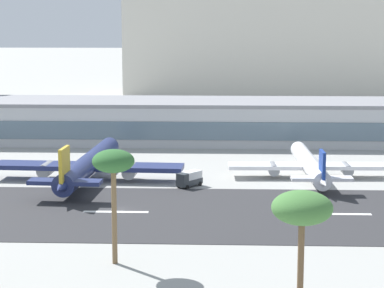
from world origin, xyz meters
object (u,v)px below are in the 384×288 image
(airliner_navy_tail_gate_2, at_px, (310,165))
(palm_tree_2, at_px, (302,210))
(airliner_gold_tail_gate_1, at_px, (87,166))
(terminal_building, at_px, (213,121))
(palm_tree_1, at_px, (113,165))
(distant_hotel_block, at_px, (257,48))
(service_box_truck_0, at_px, (189,178))

(airliner_navy_tail_gate_2, bearing_deg, palm_tree_2, 170.86)
(airliner_gold_tail_gate_1, bearing_deg, palm_tree_2, -150.92)
(airliner_gold_tail_gate_1, distance_m, airliner_navy_tail_gate_2, 48.98)
(terminal_building, bearing_deg, airliner_gold_tail_gate_1, -116.62)
(airliner_navy_tail_gate_2, relative_size, palm_tree_1, 2.55)
(terminal_building, height_order, distant_hotel_block, distant_hotel_block)
(airliner_gold_tail_gate_1, xyz_separation_m, palm_tree_2, (38.01, -78.17, 10.87))
(terminal_building, distance_m, palm_tree_1, 109.16)
(distant_hotel_block, relative_size, palm_tree_2, 7.07)
(airliner_gold_tail_gate_1, xyz_separation_m, service_box_truck_0, (22.38, -4.77, -1.60))
(distant_hotel_block, distance_m, service_box_truck_0, 185.87)
(service_box_truck_0, bearing_deg, airliner_navy_tail_gate_2, 148.29)
(service_box_truck_0, distance_m, palm_tree_2, 76.08)
(distant_hotel_block, relative_size, palm_tree_1, 6.92)
(terminal_building, xyz_separation_m, airliner_gold_tail_gate_1, (-26.63, -53.13, -2.54))
(distant_hotel_block, bearing_deg, palm_tree_2, -91.46)
(airliner_gold_tail_gate_1, bearing_deg, service_box_truck_0, -98.89)
(distant_hotel_block, xyz_separation_m, palm_tree_1, (-30.87, -233.65, -6.57))
(distant_hotel_block, distance_m, palm_tree_2, 257.09)
(airliner_navy_tail_gate_2, bearing_deg, palm_tree_1, 147.85)
(service_box_truck_0, bearing_deg, palm_tree_2, 50.16)
(terminal_building, bearing_deg, palm_tree_1, -96.83)
(terminal_building, height_order, service_box_truck_0, terminal_building)
(terminal_building, distance_m, airliner_navy_tail_gate_2, 53.13)
(terminal_building, relative_size, palm_tree_2, 10.68)
(terminal_building, height_order, airliner_navy_tail_gate_2, terminal_building)
(airliner_gold_tail_gate_1, xyz_separation_m, palm_tree_1, (13.69, -54.91, 11.26))
(distant_hotel_block, bearing_deg, airliner_navy_tail_gate_2, -88.63)
(distant_hotel_block, bearing_deg, palm_tree_1, -97.53)
(distant_hotel_block, distance_m, airliner_gold_tail_gate_1, 185.08)
(terminal_building, distance_m, service_box_truck_0, 58.20)
(airliner_gold_tail_gate_1, height_order, palm_tree_1, palm_tree_1)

